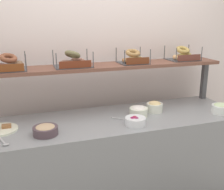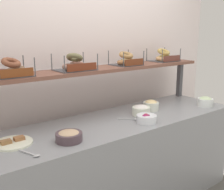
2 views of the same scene
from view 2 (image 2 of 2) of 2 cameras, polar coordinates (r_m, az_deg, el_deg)
The scene contains 16 objects.
back_wall at distance 2.78m, azimuth -5.22°, elevation 4.69°, with size 3.53×0.06×2.40m, color white.
deli_counter at distance 2.59m, azimuth 1.87°, elevation -13.99°, with size 2.33×0.70×0.85m, color gray.
shelf_riser_right at distance 3.34m, azimuth 13.84°, elevation 3.17°, with size 0.05×0.05×0.40m, color #4C4C51.
upper_shelf at distance 2.54m, azimuth -1.86°, elevation 5.42°, with size 2.29×0.32×0.03m, color brown.
bowl_hummus at distance 1.97m, azimuth -8.92°, elevation -8.37°, with size 0.19×0.19×0.08m.
bowl_beet_salad at distance 2.35m, azimuth 7.14°, elevation -4.85°, with size 0.17×0.17×0.08m.
bowl_scallion_spread at distance 2.99m, azimuth 18.77°, elevation -1.24°, with size 0.16×0.16×0.10m.
bowl_cream_cheese at distance 2.54m, azimuth 6.04°, elevation -3.12°, with size 0.16×0.16×0.10m.
bowl_egg_salad at distance 2.71m, azimuth 8.09°, elevation -2.08°, with size 0.15×0.15×0.10m.
serving_plate_white at distance 2.03m, azimuth -19.84°, elevation -9.26°, with size 0.27×0.27×0.04m.
serving_spoon_near_plate at distance 1.82m, azimuth -16.21°, elevation -11.70°, with size 0.08×0.17×0.01m.
serving_spoon_by_edge at distance 2.41m, azimuth 4.04°, elevation -4.99°, with size 0.14×0.13×0.01m.
bagel_basket_cinnamon_raisin at distance 2.15m, azimuth -20.11°, elevation 4.94°, with size 0.28×0.24×0.14m.
bagel_basket_poppy at distance 2.36m, azimuth -7.74°, elevation 6.26°, with size 0.32×0.24×0.16m.
bagel_basket_everything at distance 2.70m, azimuth 2.93°, elevation 7.17°, with size 0.27×0.26×0.14m.
bagel_basket_sesame at distance 3.10m, azimuth 10.62°, elevation 7.77°, with size 0.30×0.26×0.14m.
Camera 2 is at (-1.47, -1.78, 1.61)m, focal length 44.11 mm.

